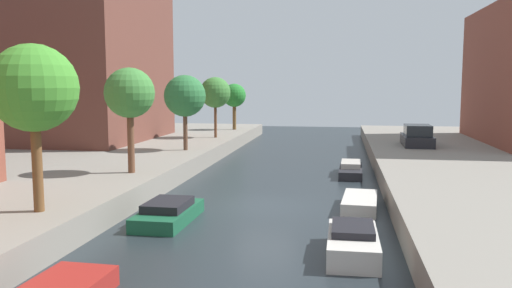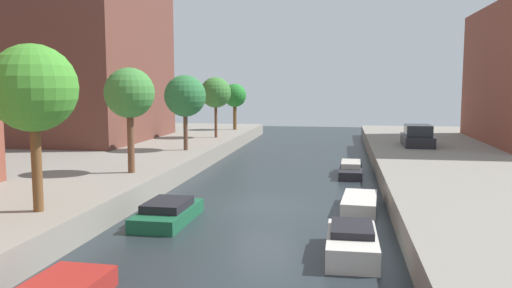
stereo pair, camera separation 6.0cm
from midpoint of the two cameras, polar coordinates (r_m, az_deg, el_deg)
name	(u,v)px [view 2 (the right image)]	position (r m, az deg, el deg)	size (l,w,h in m)	color
ground_plane	(266,206)	(22.14, 1.13, -6.78)	(84.00, 84.00, 0.00)	#232B30
street_tree_1	(33,89)	(18.03, -23.05, 5.54)	(2.79, 2.79, 5.38)	brown
street_tree_2	(129,94)	(24.76, -13.56, 5.33)	(2.31, 2.31, 4.87)	brown
street_tree_3	(185,96)	(32.83, -7.69, 5.19)	(2.59, 2.59, 4.68)	brown
street_tree_4	(216,93)	(40.46, -4.38, 5.60)	(2.36, 2.36, 4.66)	brown
street_tree_5	(235,96)	(47.50, -2.30, 5.27)	(2.10, 2.10, 4.16)	brown
parked_car	(417,137)	(36.58, 17.24, 0.73)	(1.95, 4.08, 1.42)	black
moored_boat_left_2	(168,213)	(19.86, -9.50, -7.41)	(1.74, 3.80, 0.81)	#195638
moored_boat_right_2	(352,243)	(16.11, 10.52, -10.54)	(1.47, 3.36, 0.89)	beige
moored_boat_right_3	(360,203)	(21.96, 11.30, -6.31)	(1.58, 3.36, 0.53)	beige
moored_boat_right_4	(351,170)	(29.94, 10.36, -2.76)	(1.35, 4.05, 0.76)	#232328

